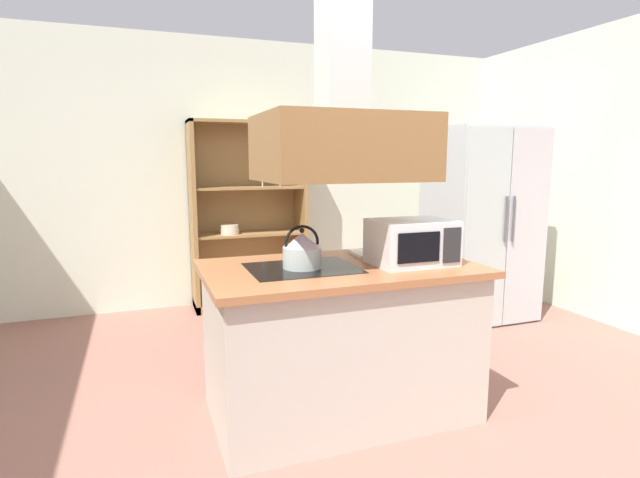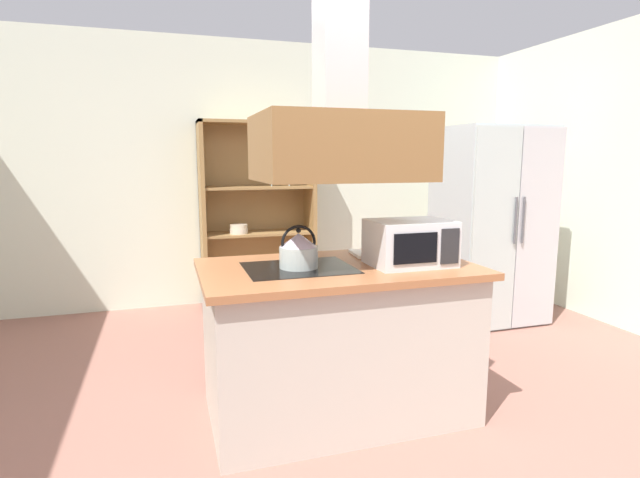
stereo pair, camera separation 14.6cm
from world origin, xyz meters
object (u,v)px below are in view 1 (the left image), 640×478
object	(u,v)px
refrigerator	(480,224)
dish_cabinet	(248,226)
microwave	(412,242)
cutting_board	(379,253)
kettle	(302,250)

from	to	relation	value
refrigerator	dish_cabinet	bearing A→B (deg)	149.69
microwave	cutting_board	bearing A→B (deg)	96.34
kettle	dish_cabinet	bearing A→B (deg)	85.23
refrigerator	microwave	size ratio (longest dim) A/B	3.91
cutting_board	microwave	size ratio (longest dim) A/B	0.74
kettle	microwave	distance (m)	0.64
refrigerator	microwave	distance (m)	2.07
refrigerator	kettle	world-z (taller)	refrigerator
kettle	microwave	size ratio (longest dim) A/B	0.53
refrigerator	dish_cabinet	distance (m)	2.30
cutting_board	refrigerator	bearing A→B (deg)	32.77
dish_cabinet	kettle	xyz separation A→B (m)	(-0.20, -2.42, 0.17)
refrigerator	dish_cabinet	xyz separation A→B (m)	(-1.98, 1.16, -0.07)
dish_cabinet	microwave	distance (m)	2.57
refrigerator	kettle	bearing A→B (deg)	-150.09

